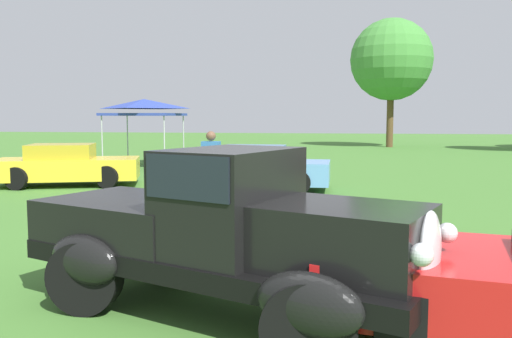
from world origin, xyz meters
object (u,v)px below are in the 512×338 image
at_px(feature_pickup_truck, 224,231).
at_px(canopy_tent_left_field, 144,106).
at_px(show_car_yellow, 66,165).
at_px(show_car_skyblue, 257,168).
at_px(spectator_near_truck, 211,165).

bearing_deg(feature_pickup_truck, canopy_tent_left_field, 113.47).
bearing_deg(feature_pickup_truck, show_car_yellow, 126.09).
relative_size(feature_pickup_truck, canopy_tent_left_field, 1.63).
bearing_deg(canopy_tent_left_field, show_car_skyblue, -47.24).
height_order(feature_pickup_truck, show_car_yellow, feature_pickup_truck).
bearing_deg(show_car_skyblue, spectator_near_truck, -102.73).
xyz_separation_m(spectator_near_truck, canopy_tent_left_field, (-4.86, 8.67, 1.51)).
height_order(feature_pickup_truck, spectator_near_truck, feature_pickup_truck).
height_order(show_car_skyblue, canopy_tent_left_field, canopy_tent_left_field).
xyz_separation_m(show_car_skyblue, spectator_near_truck, (-0.62, -2.74, 0.31)).
bearing_deg(show_car_yellow, spectator_near_truck, -28.44).
bearing_deg(show_car_yellow, canopy_tent_left_field, 88.55).
bearing_deg(spectator_near_truck, show_car_skyblue, 77.27).
xyz_separation_m(feature_pickup_truck, canopy_tent_left_field, (-6.62, 15.24, 1.56)).
bearing_deg(show_car_yellow, show_car_skyblue, 0.29).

